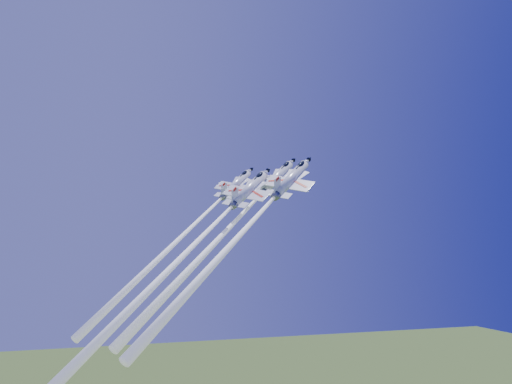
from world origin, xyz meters
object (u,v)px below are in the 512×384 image
object	(u,v)px
jet_lead	(227,230)
jet_right	(242,232)
jet_slot	(190,249)
jet_left	(185,234)

from	to	relation	value
jet_lead	jet_right	size ratio (longest dim) A/B	1.02
jet_right	jet_slot	distance (m)	10.60
jet_right	jet_slot	bearing A→B (deg)	-133.65
jet_lead	jet_left	distance (m)	8.75
jet_left	jet_right	size ratio (longest dim) A/B	0.91
jet_left	jet_slot	size ratio (longest dim) A/B	0.90
jet_lead	jet_left	world-z (taller)	jet_lead
jet_left	jet_slot	distance (m)	10.52
jet_slot	jet_left	bearing A→B (deg)	131.55
jet_slot	jet_right	bearing A→B (deg)	46.35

